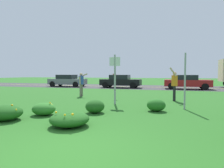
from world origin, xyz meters
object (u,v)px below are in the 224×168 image
object	(u,v)px
person_catcher_orange_shirt	(174,83)
car_black_center_left	(121,81)
person_thrower_blue_shirt	(81,82)
car_gray_leftmost	(67,81)
frisbee_red	(114,75)
car_red_center_right	(187,82)
sign_post_near_path	(115,74)
sign_post_by_roadside	(185,81)

from	to	relation	value
person_catcher_orange_shirt	car_black_center_left	size ratio (longest dim) A/B	0.43
person_thrower_blue_shirt	car_gray_leftmost	size ratio (longest dim) A/B	0.36
frisbee_red	car_black_center_left	world-z (taller)	frisbee_red
car_black_center_left	car_red_center_right	size ratio (longest dim) A/B	1.00
sign_post_near_path	person_catcher_orange_shirt	size ratio (longest dim) A/B	1.31
person_catcher_orange_shirt	car_gray_leftmost	bearing A→B (deg)	142.26
person_thrower_blue_shirt	car_gray_leftmost	bearing A→B (deg)	124.59
sign_post_near_path	car_black_center_left	world-z (taller)	sign_post_near_path
frisbee_red	car_black_center_left	xyz separation A→B (m)	(-1.91, 9.22, -0.78)
person_thrower_blue_shirt	person_catcher_orange_shirt	distance (m)	6.21
person_catcher_orange_shirt	sign_post_near_path	bearing A→B (deg)	-143.92
car_red_center_right	car_gray_leftmost	bearing A→B (deg)	180.00
car_gray_leftmost	sign_post_near_path	bearing A→B (deg)	-51.28
frisbee_red	car_red_center_right	size ratio (longest dim) A/B	0.06
sign_post_near_path	sign_post_by_roadside	xyz separation A→B (m)	(3.33, -0.49, -0.30)
car_gray_leftmost	car_black_center_left	world-z (taller)	same
sign_post_near_path	person_thrower_blue_shirt	xyz separation A→B (m)	(-3.23, 2.78, -0.56)
person_catcher_orange_shirt	frisbee_red	size ratio (longest dim) A/B	7.69
person_thrower_blue_shirt	frisbee_red	bearing A→B (deg)	-6.94
sign_post_by_roadside	person_catcher_orange_shirt	size ratio (longest dim) A/B	1.28
car_black_center_left	sign_post_near_path	bearing A→B (deg)	-77.26
frisbee_red	car_red_center_right	world-z (taller)	frisbee_red
sign_post_near_path	car_gray_leftmost	world-z (taller)	sign_post_near_path
frisbee_red	car_gray_leftmost	world-z (taller)	frisbee_red
person_catcher_orange_shirt	car_black_center_left	distance (m)	11.06
sign_post_near_path	car_red_center_right	distance (m)	12.51
sign_post_near_path	car_black_center_left	bearing A→B (deg)	102.74
frisbee_red	car_gray_leftmost	distance (m)	12.66
car_red_center_right	sign_post_by_roadside	bearing A→B (deg)	-94.87
person_thrower_blue_shirt	car_black_center_left	size ratio (longest dim) A/B	0.36
car_gray_leftmost	car_red_center_right	distance (m)	13.75
car_black_center_left	sign_post_by_roadside	bearing A→B (deg)	-63.87
person_catcher_orange_shirt	car_black_center_left	xyz separation A→B (m)	(-5.60, 9.54, -0.28)
person_catcher_orange_shirt	frisbee_red	world-z (taller)	person_catcher_orange_shirt
sign_post_near_path	car_red_center_right	xyz separation A→B (m)	(4.37, 11.69, -0.80)
sign_post_near_path	frisbee_red	size ratio (longest dim) A/B	10.08
sign_post_near_path	person_catcher_orange_shirt	distance (m)	3.69
sign_post_by_roadside	car_red_center_right	size ratio (longest dim) A/B	0.55
car_gray_leftmost	car_red_center_right	size ratio (longest dim) A/B	1.00
sign_post_near_path	car_black_center_left	xyz separation A→B (m)	(-2.64, 11.69, -0.80)
sign_post_near_path	person_catcher_orange_shirt	xyz separation A→B (m)	(2.95, 2.15, -0.52)
sign_post_by_roadside	car_red_center_right	distance (m)	12.24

